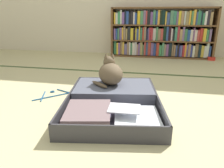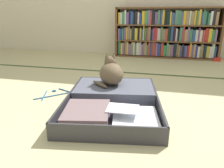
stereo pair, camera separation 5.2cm
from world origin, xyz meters
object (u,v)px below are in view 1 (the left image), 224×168
object	(u,v)px
bookshelf	(161,34)
black_cat	(110,73)
clothes_hanger	(55,94)
open_suitcase	(112,100)
small_red_pouch	(211,59)

from	to	relation	value
bookshelf	black_cat	size ratio (longest dim) A/B	4.93
bookshelf	black_cat	world-z (taller)	bookshelf
bookshelf	clothes_hanger	world-z (taller)	bookshelf
open_suitcase	bookshelf	bearing A→B (deg)	79.39
clothes_hanger	black_cat	bearing A→B (deg)	9.07
bookshelf	small_red_pouch	bearing A→B (deg)	-9.77
bookshelf	black_cat	bearing A→B (deg)	-103.33
black_cat	small_red_pouch	size ratio (longest dim) A/B	3.23
bookshelf	open_suitcase	bearing A→B (deg)	-100.61
open_suitcase	clothes_hanger	world-z (taller)	open_suitcase
black_cat	small_red_pouch	bearing A→B (deg)	54.64
clothes_hanger	small_red_pouch	size ratio (longest dim) A/B	3.01
open_suitcase	black_cat	xyz separation A→B (m)	(-0.05, 0.20, 0.15)
bookshelf	clothes_hanger	bearing A→B (deg)	-115.47
bookshelf	open_suitcase	distance (m)	2.10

